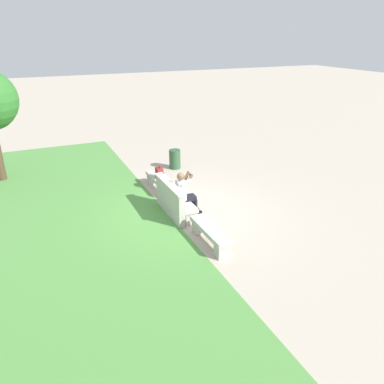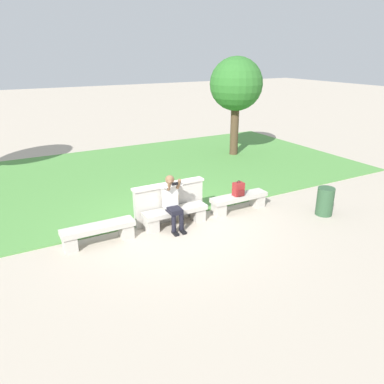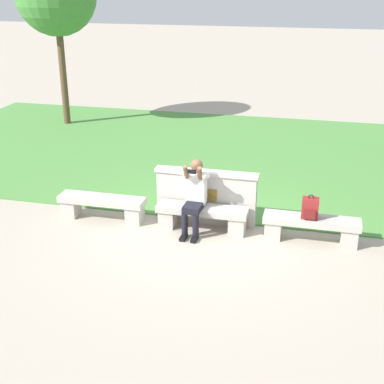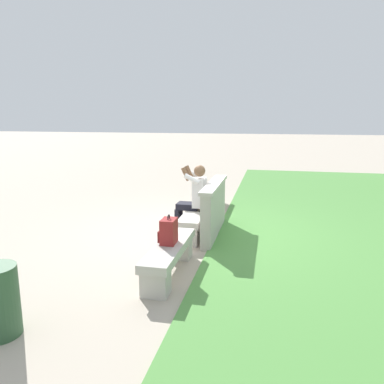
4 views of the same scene
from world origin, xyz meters
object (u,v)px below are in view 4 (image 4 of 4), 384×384
object	(u,v)px
bench_main	(212,198)
bench_near	(196,219)
person_photographer	(194,195)
backpack	(168,232)
bench_mid	(169,255)

from	to	relation	value
bench_main	bench_near	size ratio (longest dim) A/B	1.00
person_photographer	backpack	xyz separation A→B (m)	(2.00, 0.05, -0.11)
bench_near	person_photographer	world-z (taller)	person_photographer
bench_near	bench_mid	bearing A→B (deg)	0.00
backpack	bench_near	bearing A→B (deg)	179.29
bench_main	bench_mid	world-z (taller)	same
person_photographer	backpack	distance (m)	2.00
bench_mid	person_photographer	bearing A→B (deg)	-177.82
bench_near	backpack	xyz separation A→B (m)	(1.88, -0.02, 0.33)
bench_main	person_photographer	xyz separation A→B (m)	(1.81, -0.08, 0.45)
bench_mid	person_photographer	distance (m)	2.09
bench_main	bench_near	bearing A→B (deg)	0.00
person_photographer	bench_mid	bearing A→B (deg)	2.18
bench_mid	bench_near	bearing A→B (deg)	180.00
bench_mid	person_photographer	xyz separation A→B (m)	(-2.04, -0.08, 0.45)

